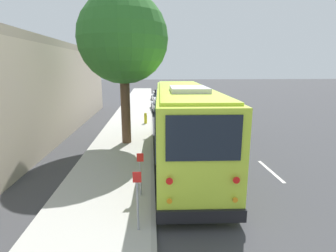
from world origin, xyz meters
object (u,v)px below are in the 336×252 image
at_px(street_tree, 123,32).
at_px(sign_post_far, 141,174).
at_px(fire_hydrant, 146,118).
at_px(shuttle_bus, 183,120).
at_px(parked_sedan_silver, 162,106).
at_px(parked_sedan_white, 159,97).
at_px(sign_post_near, 138,201).

xyz_separation_m(street_tree, sign_post_far, (-6.43, -1.02, -5.17)).
bearing_deg(fire_hydrant, shuttle_bus, -166.26).
distance_m(parked_sedan_silver, street_tree, 12.45).
height_order(shuttle_bus, parked_sedan_white, shuttle_bus).
distance_m(parked_sedan_white, sign_post_near, 26.91).
relative_size(parked_sedan_silver, street_tree, 0.55).
bearing_deg(shuttle_bus, parked_sedan_silver, 3.60).
bearing_deg(parked_sedan_silver, street_tree, 163.00).
xyz_separation_m(parked_sedan_white, sign_post_near, (-26.87, 1.40, 0.39)).
distance_m(parked_sedan_silver, sign_post_far, 17.41).
relative_size(shuttle_bus, parked_sedan_silver, 2.35).
height_order(shuttle_bus, street_tree, street_tree).
distance_m(parked_sedan_white, fire_hydrant, 13.70).
bearing_deg(fire_hydrant, parked_sedan_white, -6.10).
bearing_deg(sign_post_near, sign_post_far, 0.00).
height_order(shuttle_bus, parked_sedan_silver, shuttle_bus).
relative_size(parked_sedan_silver, parked_sedan_white, 1.02).
distance_m(sign_post_far, fire_hydrant, 11.34).
height_order(parked_sedan_silver, sign_post_near, sign_post_near).
relative_size(shuttle_bus, sign_post_far, 7.69).
distance_m(street_tree, fire_hydrant, 7.44).
distance_m(shuttle_bus, sign_post_near, 5.87).
bearing_deg(shuttle_bus, sign_post_near, 163.23).
bearing_deg(parked_sedan_white, parked_sedan_silver, 175.49).
relative_size(shuttle_bus, fire_hydrant, 13.76).
distance_m(street_tree, sign_post_near, 9.83).
relative_size(sign_post_near, sign_post_far, 1.11).
relative_size(parked_sedan_silver, sign_post_near, 2.94).
xyz_separation_m(shuttle_bus, street_tree, (2.86, 2.87, 4.13)).
bearing_deg(parked_sedan_white, street_tree, 167.98).
xyz_separation_m(sign_post_far, fire_hydrant, (11.33, 0.05, -0.35)).
bearing_deg(sign_post_far, fire_hydrant, 0.27).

